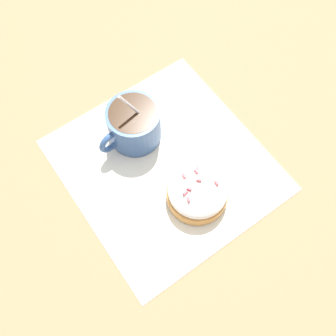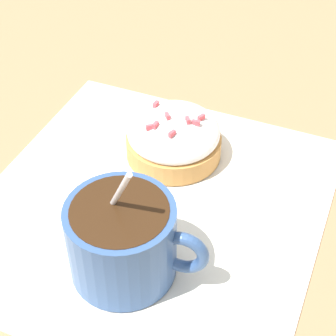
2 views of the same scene
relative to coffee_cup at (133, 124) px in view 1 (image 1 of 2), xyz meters
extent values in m
plane|color=#93704C|center=(-0.07, -0.01, -0.04)|extent=(3.00, 3.00, 0.00)
cube|color=white|center=(-0.07, -0.01, -0.04)|extent=(0.30, 0.29, 0.00)
cylinder|color=#335184|center=(0.00, 0.00, 0.00)|extent=(0.08, 0.08, 0.06)
cylinder|color=#331E0F|center=(0.00, 0.00, 0.02)|extent=(0.07, 0.07, 0.01)
torus|color=#335184|center=(-0.01, 0.04, 0.00)|extent=(0.01, 0.04, 0.04)
ellipsoid|color=silver|center=(0.01, 0.02, -0.03)|extent=(0.03, 0.03, 0.01)
cylinder|color=silver|center=(-0.01, -0.01, 0.02)|extent=(0.03, 0.05, 0.10)
cylinder|color=#C18442|center=(-0.14, -0.02, -0.02)|extent=(0.09, 0.09, 0.02)
ellipsoid|color=white|center=(-0.14, -0.02, -0.01)|extent=(0.08, 0.08, 0.04)
cube|color=#EA4C56|center=(-0.14, 0.00, 0.01)|extent=(0.00, 0.01, 0.00)
cube|color=#EA4C56|center=(-0.13, -0.02, 0.01)|extent=(0.01, 0.01, 0.00)
cube|color=#EA4C56|center=(-0.11, -0.01, 0.01)|extent=(0.01, 0.00, 0.00)
cube|color=#EA4C56|center=(-0.15, 0.00, 0.01)|extent=(0.01, 0.01, 0.00)
cube|color=#EA4C56|center=(-0.13, 0.00, 0.01)|extent=(0.01, 0.01, 0.00)
cube|color=#EA4C56|center=(-0.12, -0.03, 0.01)|extent=(0.01, 0.00, 0.00)
cube|color=#EA4C56|center=(-0.15, -0.04, 0.01)|extent=(0.01, 0.00, 0.00)
cube|color=#EA4C56|center=(-0.12, -0.03, 0.01)|extent=(0.01, 0.01, 0.00)
camera|label=1|loc=(-0.28, 0.13, 0.50)|focal=42.00mm
camera|label=2|loc=(0.23, 0.13, 0.31)|focal=60.00mm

